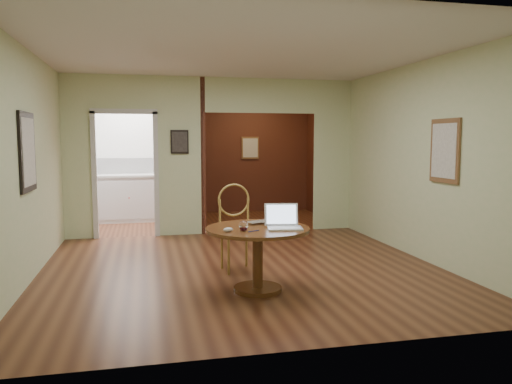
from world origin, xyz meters
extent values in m
plane|color=#452013|center=(0.00, 0.00, 0.00)|extent=(5.00, 5.00, 0.00)
plane|color=silver|center=(0.00, 0.00, 2.70)|extent=(5.00, 5.00, 0.00)
plane|color=beige|center=(0.00, -2.50, 1.35)|extent=(5.00, 0.00, 5.00)
plane|color=beige|center=(-2.50, 0.00, 1.35)|extent=(0.00, 5.00, 5.00)
plane|color=beige|center=(2.50, 0.00, 1.35)|extent=(0.00, 5.00, 5.00)
cube|color=beige|center=(-2.25, 2.50, 1.35)|extent=(0.50, 2.70, 0.04)
cube|color=beige|center=(-0.60, 2.50, 1.35)|extent=(0.80, 2.70, 0.04)
cube|color=beige|center=(2.15, 2.50, 1.35)|extent=(0.70, 2.70, 0.04)
plane|color=silver|center=(-1.35, 4.50, 1.35)|extent=(2.70, 0.00, 2.70)
plane|color=#431E13|center=(1.15, 5.00, 1.35)|extent=(2.70, 0.00, 2.70)
cube|color=#431E13|center=(-0.20, 3.75, 1.35)|extent=(0.08, 2.50, 2.70)
cube|color=black|center=(-2.48, 0.00, 1.50)|extent=(0.03, 0.70, 0.90)
cube|color=brown|center=(2.48, -0.50, 1.50)|extent=(0.03, 0.60, 0.80)
cube|color=black|center=(-0.60, 2.48, 1.60)|extent=(0.30, 0.03, 0.40)
cube|color=white|center=(1.15, 4.98, 1.45)|extent=(0.40, 0.03, 0.50)
cube|color=white|center=(-1.35, 4.49, 1.10)|extent=(2.00, 0.02, 0.32)
cylinder|color=#5A2716|center=(-0.02, -0.92, 0.02)|extent=(0.52, 0.52, 0.05)
cylinder|color=#5A2716|center=(-0.02, -0.92, 0.35)|extent=(0.11, 0.11, 0.61)
cylinder|color=#5A2716|center=(-0.02, -0.92, 0.68)|extent=(1.12, 1.12, 0.04)
cylinder|color=#A17F39|center=(-0.07, -0.04, 0.49)|extent=(0.50, 0.50, 0.03)
cylinder|color=#A17F39|center=(-0.22, -0.22, 0.25)|extent=(0.03, 0.03, 0.49)
cylinder|color=#A17F39|center=(0.11, -0.19, 0.25)|extent=(0.03, 0.03, 0.49)
cylinder|color=#A17F39|center=(-0.25, 0.10, 0.25)|extent=(0.03, 0.03, 0.49)
cylinder|color=#A17F39|center=(0.07, 0.14, 0.25)|extent=(0.03, 0.03, 0.49)
cylinder|color=#A17F39|center=(-0.27, 0.10, 0.70)|extent=(0.03, 0.03, 0.39)
cylinder|color=#A17F39|center=(0.10, 0.14, 0.70)|extent=(0.03, 0.03, 0.39)
torus|color=#A17F39|center=(-0.09, 0.13, 0.87)|extent=(0.42, 0.07, 0.42)
cube|color=silver|center=(0.24, -1.08, 0.71)|extent=(0.40, 0.31, 0.02)
cube|color=silver|center=(0.24, -1.11, 0.72)|extent=(0.32, 0.18, 0.00)
cube|color=silver|center=(0.24, -0.93, 0.84)|extent=(0.37, 0.12, 0.24)
cube|color=#99A9C3|center=(0.24, -0.94, 0.84)|extent=(0.32, 0.10, 0.20)
imported|color=#A7A7AC|center=(0.11, -0.72, 0.71)|extent=(0.43, 0.37, 0.03)
ellipsoid|color=silver|center=(-0.37, -1.11, 0.72)|extent=(0.12, 0.10, 0.05)
cylinder|color=#0B1652|center=(-0.11, -1.14, 0.70)|extent=(0.13, 0.08, 0.01)
cube|color=silver|center=(-1.35, 4.20, 0.45)|extent=(2.00, 0.55, 0.90)
cube|color=silver|center=(-1.35, 4.20, 0.92)|extent=(2.06, 0.60, 0.04)
sphere|color=#B20C0C|center=(-1.50, 3.91, 0.50)|extent=(0.03, 0.03, 0.03)
sphere|color=#B20C0C|center=(-0.50, 3.91, 0.50)|extent=(0.03, 0.03, 0.03)
ellipsoid|color=beige|center=(-0.55, 4.20, 1.09)|extent=(0.34, 0.30, 0.30)
camera|label=1|loc=(-1.19, -6.08, 1.64)|focal=35.00mm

